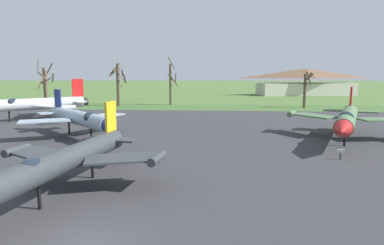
% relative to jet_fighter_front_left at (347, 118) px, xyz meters
% --- Properties ---
extents(asphalt_apron, '(72.03, 58.86, 0.05)m').
position_rel_jet_fighter_front_left_xyz_m(asphalt_apron, '(-17.03, -3.78, -2.20)').
color(asphalt_apron, '#333335').
rests_on(asphalt_apron, ground).
extents(grass_verge_strip, '(132.03, 12.00, 0.06)m').
position_rel_jet_fighter_front_left_xyz_m(grass_verge_strip, '(-17.03, 31.65, -2.20)').
color(grass_verge_strip, '#3F622D').
rests_on(grass_verge_strip, ground).
extents(jet_fighter_front_left, '(11.97, 15.49, 4.98)m').
position_rel_jet_fighter_front_left_xyz_m(jet_fighter_front_left, '(0.00, 0.00, 0.00)').
color(jet_fighter_front_left, '#4C6B47').
rests_on(jet_fighter_front_left, ground).
extents(info_placard_front_left, '(0.52, 0.20, 0.87)m').
position_rel_jet_fighter_front_left_xyz_m(info_placard_front_left, '(-3.07, -7.37, -1.69)').
color(info_placard_front_left, black).
rests_on(info_placard_front_left, ground).
extents(jet_fighter_front_right, '(9.72, 13.68, 4.55)m').
position_rel_jet_fighter_front_left_xyz_m(jet_fighter_front_right, '(-20.25, -15.86, -0.33)').
color(jet_fighter_front_right, '#33383D').
rests_on(jet_fighter_front_right, ground).
extents(jet_fighter_rear_center, '(14.38, 13.99, 5.65)m').
position_rel_jet_fighter_front_left_xyz_m(jet_fighter_rear_center, '(-37.78, 11.62, 0.07)').
color(jet_fighter_rear_center, silver).
rests_on(jet_fighter_rear_center, ground).
extents(jet_fighter_rear_left, '(12.02, 11.80, 4.69)m').
position_rel_jet_fighter_front_left_xyz_m(jet_fighter_rear_left, '(-25.81, -0.50, -0.16)').
color(jet_fighter_rear_left, '#8EA3B2').
rests_on(jet_fighter_rear_left, ground).
extents(info_placard_rear_left, '(0.51, 0.23, 0.98)m').
position_rel_jet_fighter_front_left_xyz_m(info_placard_rear_left, '(-21.21, -7.00, -1.63)').
color(info_placard_rear_left, black).
rests_on(info_placard_rear_left, ground).
extents(bare_tree_far_left, '(3.64, 3.41, 9.37)m').
position_rel_jet_fighter_front_left_xyz_m(bare_tree_far_left, '(-48.83, 36.36, 2.12)').
color(bare_tree_far_left, '#42382D').
rests_on(bare_tree_far_left, ground).
extents(bare_tree_left_of_center, '(3.35, 3.35, 7.08)m').
position_rel_jet_fighter_front_left_xyz_m(bare_tree_left_of_center, '(-47.36, 34.15, 1.75)').
color(bare_tree_left_of_center, brown).
rests_on(bare_tree_left_of_center, ground).
extents(bare_tree_center, '(3.37, 3.39, 7.84)m').
position_rel_jet_fighter_front_left_xyz_m(bare_tree_center, '(-33.30, 36.85, 2.00)').
color(bare_tree_center, brown).
rests_on(bare_tree_center, ground).
extents(bare_tree_right_of_center, '(3.41, 3.02, 8.55)m').
position_rel_jet_fighter_front_left_xyz_m(bare_tree_right_of_center, '(-31.71, 32.47, 2.41)').
color(bare_tree_right_of_center, brown).
rests_on(bare_tree_right_of_center, ground).
extents(bare_tree_far_right, '(2.08, 2.83, 9.74)m').
position_rel_jet_fighter_front_left_xyz_m(bare_tree_far_right, '(-21.86, 35.85, 2.29)').
color(bare_tree_far_right, brown).
rests_on(bare_tree_far_right, ground).
extents(bare_tree_backdrop_extra, '(1.68, 2.56, 6.85)m').
position_rel_jet_fighter_front_left_xyz_m(bare_tree_backdrop_extra, '(3.99, 31.95, 1.45)').
color(bare_tree_backdrop_extra, brown).
rests_on(bare_tree_backdrop_extra, ground).
extents(visitor_building, '(30.50, 15.21, 7.97)m').
position_rel_jet_fighter_front_left_xyz_m(visitor_building, '(13.90, 72.41, 1.79)').
color(visitor_building, beige).
rests_on(visitor_building, ground).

